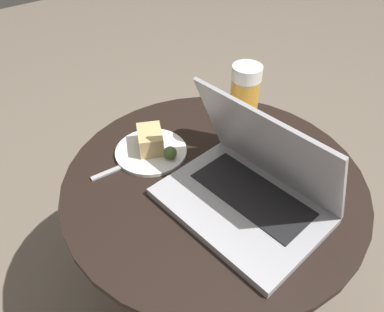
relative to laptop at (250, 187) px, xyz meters
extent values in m
plane|color=#726656|center=(-0.10, -0.01, -0.56)|extent=(6.00, 6.00, 0.00)
cylinder|color=black|center=(-0.10, -0.01, -0.56)|extent=(0.38, 0.38, 0.01)
cylinder|color=black|center=(-0.10, -0.01, -0.31)|extent=(0.08, 0.08, 0.48)
cylinder|color=black|center=(-0.10, -0.01, -0.06)|extent=(0.71, 0.71, 0.02)
cube|color=#B2B2B7|center=(0.00, -0.03, -0.04)|extent=(0.36, 0.27, 0.02)
cube|color=black|center=(0.00, 0.01, -0.03)|extent=(0.27, 0.14, 0.00)
cube|color=#B2B2B7|center=(0.00, 0.05, 0.08)|extent=(0.35, 0.14, 0.22)
cube|color=silver|center=(0.00, 0.04, 0.08)|extent=(0.32, 0.12, 0.20)
cylinder|color=gold|center=(-0.15, 0.12, 0.05)|extent=(0.07, 0.07, 0.20)
cylinder|color=white|center=(-0.15, 0.12, 0.16)|extent=(0.07, 0.07, 0.03)
cylinder|color=white|center=(-0.27, -0.07, -0.04)|extent=(0.18, 0.18, 0.01)
cube|color=#DBB775|center=(-0.28, -0.07, -0.01)|extent=(0.10, 0.09, 0.05)
sphere|color=#4C6B33|center=(-0.22, -0.05, -0.02)|extent=(0.03, 0.03, 0.03)
cube|color=#B2B2B7|center=(-0.27, -0.17, -0.05)|extent=(0.02, 0.14, 0.00)
cube|color=#B2B2B7|center=(-0.26, -0.07, -0.05)|extent=(0.03, 0.06, 0.00)
camera|label=1|loc=(0.36, -0.43, 0.57)|focal=35.00mm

